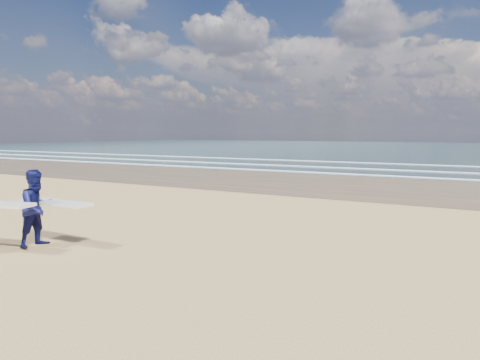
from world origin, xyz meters
The scene contains 1 object.
surfer_far centered at (-0.54, 1.40, 0.96)m, with size 2.20×1.08×1.90m.
Camera 1 is at (8.80, -5.30, 2.80)m, focal length 32.00 mm.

